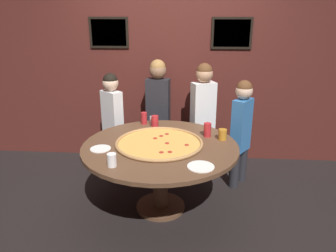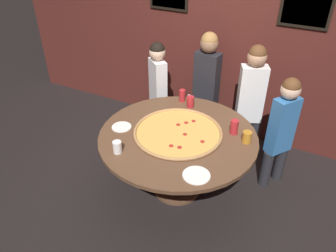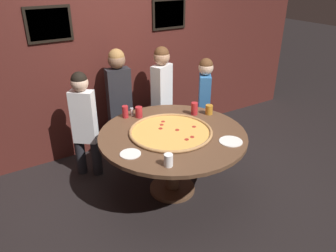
{
  "view_description": "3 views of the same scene",
  "coord_description": "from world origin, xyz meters",
  "px_view_note": "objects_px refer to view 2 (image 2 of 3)",
  "views": [
    {
      "loc": [
        0.3,
        -3.04,
        2.02
      ],
      "look_at": [
        0.08,
        0.01,
        0.94
      ],
      "focal_mm": 35.0,
      "sensor_mm": 36.0,
      "label": 1
    },
    {
      "loc": [
        1.13,
        -2.41,
        2.62
      ],
      "look_at": [
        -0.08,
        -0.06,
        0.85
      ],
      "focal_mm": 35.0,
      "sensor_mm": 36.0,
      "label": 2
    },
    {
      "loc": [
        -1.68,
        -2.6,
        2.35
      ],
      "look_at": [
        -0.11,
        -0.08,
        0.89
      ],
      "focal_mm": 35.0,
      "sensor_mm": 36.0,
      "label": 3
    }
  ],
  "objects_px": {
    "giant_pizza": "(178,132)",
    "drink_cup_by_shaker": "(247,137)",
    "white_plate_beside_cup": "(196,175)",
    "diner_side_left": "(282,128)",
    "white_plate_left_side": "(122,127)",
    "drink_cup_centre_back": "(234,127)",
    "drink_cup_near_left": "(190,102)",
    "condiment_shaker": "(189,99)",
    "dining_table": "(178,145)",
    "drink_cup_front_edge": "(182,96)",
    "diner_far_left": "(158,86)",
    "diner_far_right": "(251,97)",
    "diner_centre_back": "(207,82)",
    "drink_cup_far_left": "(117,147)"
  },
  "relations": [
    {
      "from": "white_plate_left_side",
      "to": "white_plate_beside_cup",
      "type": "height_order",
      "value": "same"
    },
    {
      "from": "giant_pizza",
      "to": "drink_cup_near_left",
      "type": "bearing_deg",
      "value": 101.03
    },
    {
      "from": "white_plate_beside_cup",
      "to": "diner_side_left",
      "type": "relative_size",
      "value": 0.18
    },
    {
      "from": "drink_cup_front_edge",
      "to": "condiment_shaker",
      "type": "height_order",
      "value": "drink_cup_front_edge"
    },
    {
      "from": "drink_cup_near_left",
      "to": "diner_far_left",
      "type": "height_order",
      "value": "diner_far_left"
    },
    {
      "from": "white_plate_left_side",
      "to": "diner_far_left",
      "type": "relative_size",
      "value": 0.15
    },
    {
      "from": "drink_cup_far_left",
      "to": "drink_cup_by_shaker",
      "type": "height_order",
      "value": "drink_cup_far_left"
    },
    {
      "from": "dining_table",
      "to": "diner_side_left",
      "type": "height_order",
      "value": "diner_side_left"
    },
    {
      "from": "diner_centre_back",
      "to": "drink_cup_front_edge",
      "type": "bearing_deg",
      "value": 81.32
    },
    {
      "from": "white_plate_beside_cup",
      "to": "diner_far_right",
      "type": "relative_size",
      "value": 0.17
    },
    {
      "from": "drink_cup_by_shaker",
      "to": "white_plate_beside_cup",
      "type": "height_order",
      "value": "drink_cup_by_shaker"
    },
    {
      "from": "drink_cup_by_shaker",
      "to": "diner_side_left",
      "type": "relative_size",
      "value": 0.09
    },
    {
      "from": "condiment_shaker",
      "to": "diner_far_right",
      "type": "relative_size",
      "value": 0.07
    },
    {
      "from": "drink_cup_front_edge",
      "to": "drink_cup_far_left",
      "type": "relative_size",
      "value": 1.23
    },
    {
      "from": "diner_centre_back",
      "to": "white_plate_beside_cup",
      "type": "bearing_deg",
      "value": 115.79
    },
    {
      "from": "white_plate_left_side",
      "to": "diner_far_right",
      "type": "distance_m",
      "value": 1.53
    },
    {
      "from": "condiment_shaker",
      "to": "diner_far_right",
      "type": "bearing_deg",
      "value": 29.14
    },
    {
      "from": "drink_cup_near_left",
      "to": "white_plate_left_side",
      "type": "relative_size",
      "value": 0.64
    },
    {
      "from": "dining_table",
      "to": "diner_centre_back",
      "type": "bearing_deg",
      "value": 96.87
    },
    {
      "from": "drink_cup_centre_back",
      "to": "drink_cup_by_shaker",
      "type": "relative_size",
      "value": 1.31
    },
    {
      "from": "giant_pizza",
      "to": "diner_side_left",
      "type": "distance_m",
      "value": 1.08
    },
    {
      "from": "drink_cup_centre_back",
      "to": "drink_cup_by_shaker",
      "type": "height_order",
      "value": "drink_cup_centre_back"
    },
    {
      "from": "white_plate_left_side",
      "to": "drink_cup_centre_back",
      "type": "bearing_deg",
      "value": 21.96
    },
    {
      "from": "dining_table",
      "to": "drink_cup_centre_back",
      "type": "bearing_deg",
      "value": 29.67
    },
    {
      "from": "drink_cup_far_left",
      "to": "condiment_shaker",
      "type": "bearing_deg",
      "value": 79.89
    },
    {
      "from": "white_plate_beside_cup",
      "to": "giant_pizza",
      "type": "bearing_deg",
      "value": 129.97
    },
    {
      "from": "diner_side_left",
      "to": "drink_cup_near_left",
      "type": "bearing_deg",
      "value": -52.3
    },
    {
      "from": "drink_cup_near_left",
      "to": "diner_side_left",
      "type": "relative_size",
      "value": 0.1
    },
    {
      "from": "drink_cup_near_left",
      "to": "condiment_shaker",
      "type": "xyz_separation_m",
      "value": [
        -0.05,
        0.08,
        -0.02
      ]
    },
    {
      "from": "diner_centre_back",
      "to": "white_plate_left_side",
      "type": "bearing_deg",
      "value": 77.02
    },
    {
      "from": "drink_cup_far_left",
      "to": "condiment_shaker",
      "type": "xyz_separation_m",
      "value": [
        0.2,
        1.15,
        -0.01
      ]
    },
    {
      "from": "drink_cup_by_shaker",
      "to": "diner_side_left",
      "type": "xyz_separation_m",
      "value": [
        0.26,
        0.42,
        -0.06
      ]
    },
    {
      "from": "drink_cup_far_left",
      "to": "drink_cup_by_shaker",
      "type": "relative_size",
      "value": 1.03
    },
    {
      "from": "drink_cup_near_left",
      "to": "diner_far_left",
      "type": "relative_size",
      "value": 0.1
    },
    {
      "from": "drink_cup_centre_back",
      "to": "drink_cup_far_left",
      "type": "bearing_deg",
      "value": -137.44
    },
    {
      "from": "giant_pizza",
      "to": "white_plate_beside_cup",
      "type": "xyz_separation_m",
      "value": [
        0.41,
        -0.49,
        -0.01
      ]
    },
    {
      "from": "diner_centre_back",
      "to": "drink_cup_far_left",
      "type": "bearing_deg",
      "value": 88.21
    },
    {
      "from": "condiment_shaker",
      "to": "drink_cup_far_left",
      "type": "bearing_deg",
      "value": -100.11
    },
    {
      "from": "condiment_shaker",
      "to": "diner_side_left",
      "type": "distance_m",
      "value": 1.06
    },
    {
      "from": "white_plate_beside_cup",
      "to": "diner_far_right",
      "type": "xyz_separation_m",
      "value": [
        0.06,
        1.45,
        0.06
      ]
    },
    {
      "from": "giant_pizza",
      "to": "drink_cup_front_edge",
      "type": "height_order",
      "value": "drink_cup_front_edge"
    },
    {
      "from": "giant_pizza",
      "to": "diner_far_right",
      "type": "distance_m",
      "value": 1.07
    },
    {
      "from": "drink_cup_front_edge",
      "to": "diner_far_left",
      "type": "bearing_deg",
      "value": 154.78
    },
    {
      "from": "drink_cup_near_left",
      "to": "diner_far_left",
      "type": "bearing_deg",
      "value": 153.68
    },
    {
      "from": "drink_cup_centre_back",
      "to": "white_plate_beside_cup",
      "type": "height_order",
      "value": "drink_cup_centre_back"
    },
    {
      "from": "giant_pizza",
      "to": "drink_cup_by_shaker",
      "type": "bearing_deg",
      "value": 14.69
    },
    {
      "from": "giant_pizza",
      "to": "drink_cup_centre_back",
      "type": "xyz_separation_m",
      "value": [
        0.49,
        0.25,
        0.06
      ]
    },
    {
      "from": "drink_cup_front_edge",
      "to": "condiment_shaker",
      "type": "bearing_deg",
      "value": 2.12
    },
    {
      "from": "giant_pizza",
      "to": "drink_cup_by_shaker",
      "type": "relative_size",
      "value": 7.83
    },
    {
      "from": "dining_table",
      "to": "drink_cup_near_left",
      "type": "relative_size",
      "value": 12.23
    }
  ]
}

